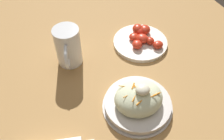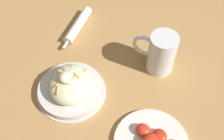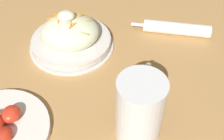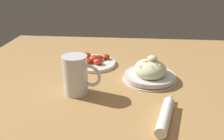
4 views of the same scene
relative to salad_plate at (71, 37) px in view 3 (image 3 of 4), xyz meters
The scene contains 4 objects.
ground_plane 0.17m from the salad_plate, 62.98° to the right, with size 1.43×1.43×0.00m, color #B2844C.
salad_plate is the anchor object (origin of this frame).
beer_mug 0.32m from the salad_plate, 63.36° to the right, with size 0.09×0.15×0.15m.
napkin_roll 0.30m from the salad_plate, ahead, with size 0.22×0.08×0.04m.
Camera 3 is at (-0.01, -0.47, 0.52)m, focal length 46.93 mm.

